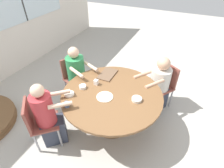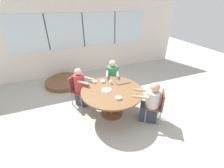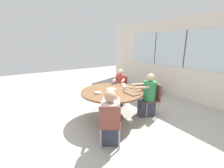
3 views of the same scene
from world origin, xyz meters
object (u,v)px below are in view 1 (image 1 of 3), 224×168
(coffee_mug, at_px, (67,104))
(person_woman_green_shirt, at_px, (78,78))
(person_man_blue_shirt, at_px, (49,118))
(person_man_teal_shirt, at_px, (157,87))
(chair_for_woman_green_shirt, at_px, (73,75))
(bowl_fruit, at_px, (83,87))
(bowl_cereal, at_px, (69,94))
(milk_carton_small, at_px, (96,82))
(bowl_white_shallow, at_px, (137,99))
(chair_for_man_blue_shirt, at_px, (37,120))
(chair_for_man_teal_shirt, at_px, (165,83))

(coffee_mug, bearing_deg, person_woman_green_shirt, 26.77)
(person_man_blue_shirt, bearing_deg, person_man_teal_shirt, 96.53)
(chair_for_woman_green_shirt, distance_m, bowl_fruit, 0.83)
(bowl_cereal, bearing_deg, chair_for_woman_green_shirt, 33.09)
(chair_for_woman_green_shirt, distance_m, milk_carton_small, 0.86)
(bowl_white_shallow, distance_m, bowl_cereal, 1.02)
(chair_for_woman_green_shirt, distance_m, person_man_teal_shirt, 1.67)
(chair_for_woman_green_shirt, height_order, bowl_white_shallow, chair_for_woman_green_shirt)
(chair_for_woman_green_shirt, distance_m, chair_for_man_blue_shirt, 1.24)
(chair_for_woman_green_shirt, distance_m, bowl_cereal, 0.94)
(chair_for_man_blue_shirt, height_order, bowl_white_shallow, chair_for_man_blue_shirt)
(coffee_mug, bearing_deg, person_man_teal_shirt, -37.23)
(person_man_teal_shirt, bearing_deg, chair_for_woman_green_shirt, 47.32)
(person_man_teal_shirt, xyz_separation_m, bowl_cereal, (-1.12, 1.14, 0.29))
(coffee_mug, relative_size, milk_carton_small, 0.88)
(person_woman_green_shirt, height_order, person_man_blue_shirt, person_woman_green_shirt)
(person_man_teal_shirt, bearing_deg, bowl_cereal, 79.32)
(chair_for_man_teal_shirt, height_order, coffee_mug, chair_for_man_teal_shirt)
(person_woman_green_shirt, distance_m, person_man_teal_shirt, 1.53)
(milk_carton_small, distance_m, bowl_cereal, 0.47)
(chair_for_man_teal_shirt, relative_size, person_woman_green_shirt, 0.75)
(chair_for_woman_green_shirt, distance_m, coffee_mug, 1.18)
(person_man_blue_shirt, distance_m, milk_carton_small, 0.90)
(coffee_mug, height_order, bowl_white_shallow, coffee_mug)
(chair_for_woman_green_shirt, bearing_deg, person_man_teal_shirt, 125.25)
(person_man_blue_shirt, bearing_deg, bowl_fruit, 114.33)
(person_man_teal_shirt, bearing_deg, person_woman_green_shirt, 50.94)
(bowl_cereal, bearing_deg, person_man_blue_shirt, 155.78)
(chair_for_man_teal_shirt, relative_size, bowl_white_shallow, 5.81)
(chair_for_woman_green_shirt, relative_size, bowl_white_shallow, 5.81)
(person_man_blue_shirt, bearing_deg, person_woman_green_shirt, 147.40)
(chair_for_man_blue_shirt, xyz_separation_m, coffee_mug, (0.25, -0.40, 0.27))
(bowl_white_shallow, bearing_deg, bowl_cereal, 108.14)
(coffee_mug, xyz_separation_m, bowl_white_shallow, (0.53, -0.85, -0.02))
(chair_for_man_teal_shirt, height_order, person_man_blue_shirt, person_man_blue_shirt)
(chair_for_woman_green_shirt, xyz_separation_m, chair_for_man_teal_shirt, (0.51, -1.73, 0.00))
(milk_carton_small, bearing_deg, bowl_cereal, 148.86)
(person_man_teal_shirt, bearing_deg, milk_carton_small, 73.49)
(person_woman_green_shirt, bearing_deg, chair_for_woman_green_shirt, -90.00)
(chair_for_man_blue_shirt, distance_m, bowl_white_shallow, 1.50)
(coffee_mug, distance_m, bowl_cereal, 0.25)
(bowl_white_shallow, xyz_separation_m, bowl_fruit, (-0.09, 0.88, 0.00))
(bowl_white_shallow, relative_size, bowl_cereal, 1.00)
(chair_for_woman_green_shirt, relative_size, person_man_teal_shirt, 0.80)
(person_woman_green_shirt, height_order, milk_carton_small, person_woman_green_shirt)
(chair_for_woman_green_shirt, relative_size, milk_carton_small, 9.78)
(chair_for_man_teal_shirt, distance_m, coffee_mug, 1.87)
(person_woman_green_shirt, bearing_deg, bowl_cereal, 48.61)
(chair_for_man_blue_shirt, relative_size, chair_for_man_teal_shirt, 1.00)
(chair_for_woman_green_shirt, relative_size, coffee_mug, 11.09)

